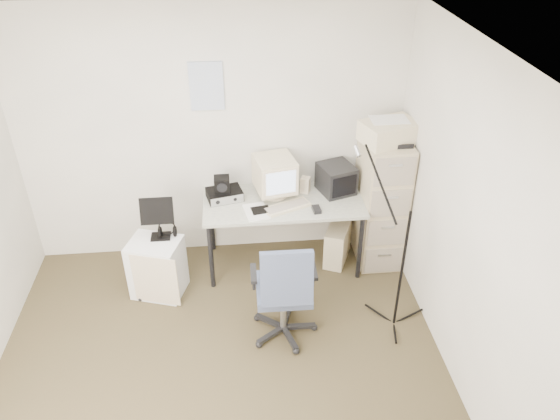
{
  "coord_description": "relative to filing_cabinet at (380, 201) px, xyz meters",
  "views": [
    {
      "loc": [
        0.17,
        -2.89,
        3.43
      ],
      "look_at": [
        0.55,
        0.95,
        0.95
      ],
      "focal_mm": 35.0,
      "sensor_mm": 36.0,
      "label": 1
    }
  ],
  "objects": [
    {
      "name": "desk",
      "position": [
        -0.95,
        -0.03,
        -0.29
      ],
      "size": [
        1.5,
        0.7,
        0.73
      ],
      "primitive_type": "cube",
      "color": "beige",
      "rests_on": "floor"
    },
    {
      "name": "filing_cabinet",
      "position": [
        0.0,
        0.0,
        0.0
      ],
      "size": [
        0.4,
        0.6,
        1.3
      ],
      "primitive_type": "cube",
      "color": "tan",
      "rests_on": "floor"
    },
    {
      "name": "printer",
      "position": [
        0.0,
        -0.03,
        0.74
      ],
      "size": [
        0.57,
        0.47,
        0.19
      ],
      "primitive_type": "cube",
      "rotation": [
        0.0,
        0.0,
        0.32
      ],
      "color": "beige",
      "rests_on": "filing_cabinet"
    },
    {
      "name": "floor",
      "position": [
        -1.58,
        -1.48,
        -0.66
      ],
      "size": [
        3.6,
        3.6,
        0.01
      ],
      "primitive_type": "cube",
      "color": "#3F3923",
      "rests_on": "ground"
    },
    {
      "name": "ceiling",
      "position": [
        -1.58,
        -1.48,
        1.85
      ],
      "size": [
        3.6,
        3.6,
        0.01
      ],
      "primitive_type": "cube",
      "color": "white",
      "rests_on": "ground"
    },
    {
      "name": "office_chair",
      "position": [
        -1.05,
        -1.0,
        -0.15
      ],
      "size": [
        0.58,
        0.58,
        1.0
      ],
      "primitive_type": "cube",
      "rotation": [
        0.0,
        0.0,
        -0.02
      ],
      "color": "#3F4657",
      "rests_on": "floor"
    },
    {
      "name": "pc_tower",
      "position": [
        -0.4,
        -0.03,
        -0.45
      ],
      "size": [
        0.34,
        0.47,
        0.4
      ],
      "primitive_type": "cube",
      "rotation": [
        0.0,
        0.0,
        -0.41
      ],
      "color": "beige",
      "rests_on": "floor"
    },
    {
      "name": "wall_calendar",
      "position": [
        -1.6,
        0.31,
        1.1
      ],
      "size": [
        0.3,
        0.02,
        0.44
      ],
      "primitive_type": "cube",
      "color": "white",
      "rests_on": "wall_back"
    },
    {
      "name": "keyboard",
      "position": [
        -0.93,
        -0.16,
        0.09
      ],
      "size": [
        0.47,
        0.32,
        0.02
      ],
      "primitive_type": "cube",
      "rotation": [
        0.0,
        0.0,
        0.39
      ],
      "color": "beige",
      "rests_on": "desk"
    },
    {
      "name": "mouse",
      "position": [
        -0.67,
        -0.24,
        0.1
      ],
      "size": [
        0.08,
        0.12,
        0.03
      ],
      "primitive_type": "cube",
      "rotation": [
        0.0,
        0.0,
        0.09
      ],
      "color": "black",
      "rests_on": "desk"
    },
    {
      "name": "mic_stand",
      "position": [
        -0.07,
        -0.98,
        0.11
      ],
      "size": [
        0.03,
        0.03,
        1.52
      ],
      "primitive_type": "cylinder",
      "rotation": [
        0.0,
        0.0,
        1.76
      ],
      "color": "black",
      "rests_on": "floor"
    },
    {
      "name": "radio_receiver",
      "position": [
        -1.5,
        0.06,
        0.13
      ],
      "size": [
        0.36,
        0.29,
        0.09
      ],
      "primitive_type": "cube",
      "rotation": [
        0.0,
        0.0,
        0.22
      ],
      "color": "black",
      "rests_on": "desk"
    },
    {
      "name": "music_stand",
      "position": [
        -2.09,
        -0.27,
        0.12
      ],
      "size": [
        0.29,
        0.16,
        0.43
      ],
      "primitive_type": "cube",
      "rotation": [
        0.0,
        0.0,
        0.01
      ],
      "color": "black",
      "rests_on": "side_cart"
    },
    {
      "name": "crt_tv",
      "position": [
        -0.43,
        0.1,
        0.22
      ],
      "size": [
        0.38,
        0.4,
        0.27
      ],
      "primitive_type": "cube",
      "rotation": [
        0.0,
        0.0,
        0.31
      ],
      "color": "black",
      "rests_on": "desk"
    },
    {
      "name": "wall_back",
      "position": [
        -1.58,
        0.32,
        0.6
      ],
      "size": [
        3.6,
        0.02,
        2.5
      ],
      "primitive_type": "cube",
      "color": "silver",
      "rests_on": "ground"
    },
    {
      "name": "radio_speaker",
      "position": [
        -1.52,
        0.06,
        0.24
      ],
      "size": [
        0.14,
        0.13,
        0.14
      ],
      "primitive_type": "cube",
      "rotation": [
        0.0,
        0.0,
        0.0
      ],
      "color": "black",
      "rests_on": "radio_receiver"
    },
    {
      "name": "headphones",
      "position": [
        -2.03,
        -0.25,
        -0.04
      ],
      "size": [
        0.19,
        0.19,
        0.03
      ],
      "primitive_type": "torus",
      "rotation": [
        0.0,
        0.0,
        -0.12
      ],
      "color": "black",
      "rests_on": "side_cart"
    },
    {
      "name": "wall_right",
      "position": [
        0.22,
        -1.48,
        0.6
      ],
      "size": [
        0.02,
        3.6,
        2.5
      ],
      "primitive_type": "cube",
      "color": "silver",
      "rests_on": "ground"
    },
    {
      "name": "papers",
      "position": [
        -1.21,
        -0.21,
        0.09
      ],
      "size": [
        0.25,
        0.31,
        0.02
      ],
      "primitive_type": "cube",
      "rotation": [
        0.0,
        0.0,
        0.18
      ],
      "color": "white",
      "rests_on": "desk"
    },
    {
      "name": "side_cart",
      "position": [
        -2.15,
        -0.35,
        -0.37
      ],
      "size": [
        0.54,
        0.48,
        0.56
      ],
      "primitive_type": "cube",
      "rotation": [
        0.0,
        0.0,
        -0.31
      ],
      "color": "white",
      "rests_on": "floor"
    },
    {
      "name": "desk_speaker",
      "position": [
        -0.72,
        0.11,
        0.16
      ],
      "size": [
        0.11,
        0.11,
        0.16
      ],
      "primitive_type": "cube",
      "rotation": [
        0.0,
        0.0,
        -0.41
      ],
      "color": "beige",
      "rests_on": "desk"
    },
    {
      "name": "crt_monitor",
      "position": [
        -1.02,
        0.08,
        0.27
      ],
      "size": [
        0.42,
        0.43,
        0.39
      ],
      "primitive_type": "cube",
      "rotation": [
        0.0,
        0.0,
        0.2
      ],
      "color": "beige",
      "rests_on": "desk"
    }
  ]
}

